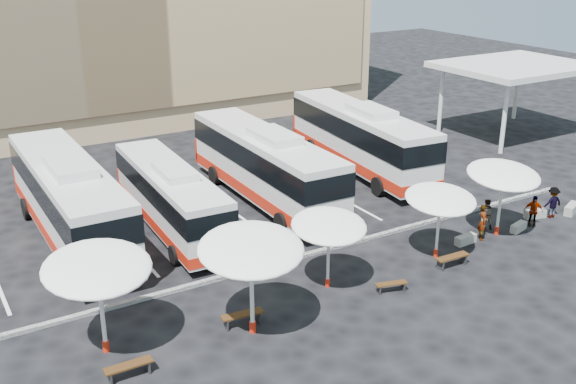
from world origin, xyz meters
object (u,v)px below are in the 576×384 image
bus_2 (265,164)px  sunshade_3 (440,199)px  bus_0 (69,198)px  conc_bench_2 (535,214)px  conc_bench_1 (518,227)px  sunshade_2 (329,226)px  sunshade_1 (251,250)px  wood_bench_0 (129,368)px  conc_bench_3 (572,209)px  passenger_1 (486,214)px  bus_3 (360,136)px  sunshade_0 (97,268)px  sunshade_4 (503,175)px  bus_1 (170,196)px  wood_bench_3 (452,258)px  wood_bench_2 (391,285)px  wood_bench_1 (242,316)px  passenger_2 (533,211)px  conc_bench_0 (465,240)px  passenger_3 (553,202)px  passenger_0 (483,222)px

bus_2 → sunshade_3: size_ratio=3.36×
bus_0 → conc_bench_2: bearing=-23.9°
conc_bench_1 → sunshade_2: bearing=179.3°
sunshade_1 → wood_bench_0: (-4.75, -0.30, -2.97)m
conc_bench_3 → passenger_1: size_ratio=0.83×
bus_0 → conc_bench_3: (23.25, -10.05, -1.92)m
sunshade_3 → conc_bench_2: (7.50, 0.77, -2.57)m
bus_2 → wood_bench_0: (-11.58, -11.65, -1.74)m
bus_3 → conc_bench_1: size_ratio=12.47×
sunshade_0 → sunshade_4: size_ratio=0.91×
conc_bench_2 → bus_1: bearing=153.9°
sunshade_0 → wood_bench_3: 15.29m
bus_2 → sunshade_3: 10.61m
wood_bench_0 → wood_bench_2: 11.01m
wood_bench_1 → passenger_2: bearing=2.7°
sunshade_1 → sunshade_3: bearing=7.1°
passenger_1 → bus_2: bearing=-32.6°
conc_bench_1 → conc_bench_2: size_ratio=0.95×
conc_bench_0 → conc_bench_2: bearing=4.9°
bus_1 → sunshade_2: 9.39m
wood_bench_2 → bus_0: bearing=129.8°
passenger_1 → passenger_2: (2.30, -0.92, 0.02)m
conc_bench_2 → passenger_3: passenger_3 is taller
sunshade_3 → conc_bench_1: size_ratio=3.62×
bus_3 → sunshade_4: bus_3 is taller
sunshade_3 → passenger_2: (6.53, 0.16, -1.99)m
wood_bench_3 → passenger_3: (8.33, 1.49, 0.44)m
sunshade_4 → conc_bench_0: sunshade_4 is taller
sunshade_3 → passenger_3: 8.50m
wood_bench_2 → passenger_3: 12.23m
wood_bench_2 → sunshade_1: bearing=177.8°
bus_1 → sunshade_2: size_ratio=3.01×
wood_bench_0 → conc_bench_1: size_ratio=1.49×
bus_2 → sunshade_1: bus_2 is taller
conc_bench_3 → passenger_3: passenger_3 is taller
bus_3 → passenger_0: 11.51m
sunshade_4 → passenger_1: (0.01, 0.77, -2.27)m
wood_bench_1 → conc_bench_3: 19.82m
wood_bench_1 → conc_bench_1: bearing=2.5°
bus_3 → passenger_1: size_ratio=8.61×
conc_bench_3 → sunshade_2: bearing=-179.9°
passenger_0 → bus_2: bearing=72.1°
sunshade_1 → passenger_3: 18.58m
sunshade_1 → wood_bench_1: sunshade_1 is taller
sunshade_4 → passenger_2: bearing=-3.7°
sunshade_0 → wood_bench_2: 11.73m
bus_2 → sunshade_2: 10.23m
bus_2 → passenger_0: bus_2 is taller
bus_2 → wood_bench_3: size_ratio=7.98×
sunshade_3 → conc_bench_1: sunshade_3 is taller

